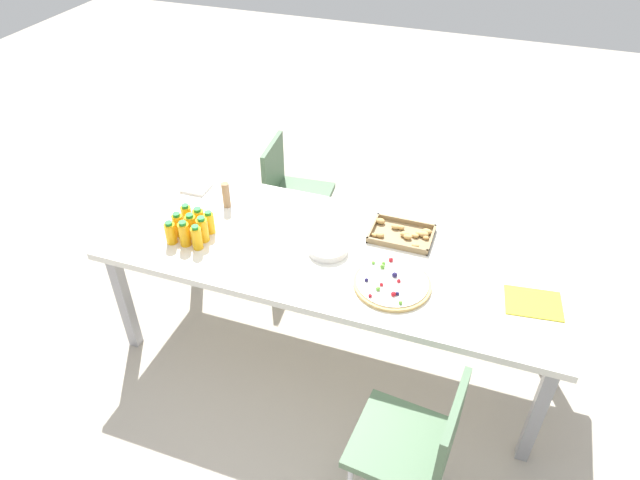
% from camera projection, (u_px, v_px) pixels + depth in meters
% --- Properties ---
extents(ground_plane, '(12.00, 12.00, 0.00)m').
position_uv_depth(ground_plane, '(333.00, 344.00, 3.43)').
color(ground_plane, '#B2A899').
extents(party_table, '(2.41, 0.92, 0.74)m').
position_uv_depth(party_table, '(334.00, 258.00, 3.02)').
color(party_table, silver).
rests_on(party_table, ground_plane).
extents(chair_near_right, '(0.44, 0.44, 0.83)m').
position_uv_depth(chair_near_right, '(418.00, 443.00, 2.35)').
color(chair_near_right, '#4C6B4C').
rests_on(chair_near_right, ground_plane).
extents(chair_far_left, '(0.43, 0.43, 0.83)m').
position_uv_depth(chair_far_left, '(290.00, 189.00, 3.87)').
color(chair_far_left, '#4C6B4C').
rests_on(chair_far_left, ground_plane).
extents(juice_bottle_0, '(0.06, 0.06, 0.13)m').
position_uv_depth(juice_bottle_0, '(171.00, 233.00, 2.99)').
color(juice_bottle_0, '#F9AC14').
rests_on(juice_bottle_0, party_table).
extents(juice_bottle_1, '(0.06, 0.06, 0.15)m').
position_uv_depth(juice_bottle_1, '(184.00, 234.00, 2.97)').
color(juice_bottle_1, '#FAAA14').
rests_on(juice_bottle_1, party_table).
extents(juice_bottle_2, '(0.06, 0.06, 0.14)m').
position_uv_depth(juice_bottle_2, '(197.00, 238.00, 2.95)').
color(juice_bottle_2, '#F9AB14').
rests_on(juice_bottle_2, party_table).
extents(juice_bottle_3, '(0.06, 0.06, 0.14)m').
position_uv_depth(juice_bottle_3, '(178.00, 225.00, 3.04)').
color(juice_bottle_3, '#F9AC14').
rests_on(juice_bottle_3, party_table).
extents(juice_bottle_4, '(0.06, 0.06, 0.15)m').
position_uv_depth(juice_bottle_4, '(191.00, 226.00, 3.03)').
color(juice_bottle_4, '#F8AF14').
rests_on(juice_bottle_4, party_table).
extents(juice_bottle_5, '(0.06, 0.06, 0.15)m').
position_uv_depth(juice_bottle_5, '(203.00, 230.00, 3.00)').
color(juice_bottle_5, '#F8AB14').
rests_on(juice_bottle_5, party_table).
extents(juice_bottle_6, '(0.06, 0.06, 0.14)m').
position_uv_depth(juice_bottle_6, '(187.00, 216.00, 3.10)').
color(juice_bottle_6, '#FAAA14').
rests_on(juice_bottle_6, party_table).
extents(juice_bottle_7, '(0.06, 0.06, 0.14)m').
position_uv_depth(juice_bottle_7, '(199.00, 220.00, 3.08)').
color(juice_bottle_7, '#FAAB14').
rests_on(juice_bottle_7, party_table).
extents(juice_bottle_8, '(0.05, 0.05, 0.13)m').
position_uv_depth(juice_bottle_8, '(209.00, 223.00, 3.06)').
color(juice_bottle_8, '#FAAD14').
rests_on(juice_bottle_8, party_table).
extents(fruit_pizza, '(0.38, 0.38, 0.05)m').
position_uv_depth(fruit_pizza, '(392.00, 283.00, 2.75)').
color(fruit_pizza, tan).
rests_on(fruit_pizza, party_table).
extents(snack_tray, '(0.33, 0.24, 0.04)m').
position_uv_depth(snack_tray, '(402.00, 234.00, 3.06)').
color(snack_tray, olive).
rests_on(snack_tray, party_table).
extents(plate_stack, '(0.21, 0.21, 0.04)m').
position_uv_depth(plate_stack, '(328.00, 248.00, 2.96)').
color(plate_stack, silver).
rests_on(plate_stack, party_table).
extents(napkin_stack, '(0.15, 0.15, 0.02)m').
position_uv_depth(napkin_stack, '(197.00, 187.00, 3.44)').
color(napkin_stack, white).
rests_on(napkin_stack, party_table).
extents(cardboard_tube, '(0.04, 0.04, 0.15)m').
position_uv_depth(cardboard_tube, '(226.00, 195.00, 3.25)').
color(cardboard_tube, '#9E7A56').
rests_on(cardboard_tube, party_table).
extents(paper_folder, '(0.28, 0.23, 0.01)m').
position_uv_depth(paper_folder, '(533.00, 303.00, 2.66)').
color(paper_folder, yellow).
rests_on(paper_folder, party_table).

